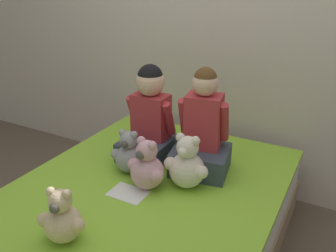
{
  "coord_description": "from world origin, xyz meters",
  "views": [
    {
      "loc": [
        0.94,
        -1.41,
        1.6
      ],
      "look_at": [
        0.0,
        0.32,
        0.75
      ],
      "focal_mm": 38.0,
      "sensor_mm": 36.0,
      "label": 1
    }
  ],
  "objects_px": {
    "teddy_bear_held_by_right_child": "(187,165)",
    "sign_card": "(128,193)",
    "teddy_bear_held_by_left_child": "(129,155)",
    "teddy_bear_at_foot_of_bed": "(62,219)",
    "child_on_right": "(202,132)",
    "teddy_bear_between_children": "(147,168)",
    "bed": "(142,226)",
    "child_on_left": "(149,118)"
  },
  "relations": [
    {
      "from": "child_on_left",
      "to": "teddy_bear_held_by_right_child",
      "type": "xyz_separation_m",
      "value": [
        0.38,
        -0.23,
        -0.13
      ]
    },
    {
      "from": "bed",
      "to": "child_on_left",
      "type": "height_order",
      "value": "child_on_left"
    },
    {
      "from": "child_on_right",
      "to": "teddy_bear_held_by_right_child",
      "type": "height_order",
      "value": "child_on_right"
    },
    {
      "from": "child_on_left",
      "to": "sign_card",
      "type": "height_order",
      "value": "child_on_left"
    },
    {
      "from": "child_on_right",
      "to": "teddy_bear_held_by_right_child",
      "type": "xyz_separation_m",
      "value": [
        0.0,
        -0.22,
        -0.12
      ]
    },
    {
      "from": "child_on_right",
      "to": "teddy_bear_held_by_left_child",
      "type": "distance_m",
      "value": 0.46
    },
    {
      "from": "teddy_bear_held_by_right_child",
      "to": "sign_card",
      "type": "relative_size",
      "value": 1.54
    },
    {
      "from": "child_on_right",
      "to": "sign_card",
      "type": "xyz_separation_m",
      "value": [
        -0.25,
        -0.45,
        -0.25
      ]
    },
    {
      "from": "child_on_right",
      "to": "teddy_bear_between_children",
      "type": "bearing_deg",
      "value": -128.91
    },
    {
      "from": "bed",
      "to": "teddy_bear_between_children",
      "type": "height_order",
      "value": "teddy_bear_between_children"
    },
    {
      "from": "bed",
      "to": "teddy_bear_held_by_right_child",
      "type": "distance_m",
      "value": 0.46
    },
    {
      "from": "child_on_left",
      "to": "teddy_bear_between_children",
      "type": "height_order",
      "value": "child_on_left"
    },
    {
      "from": "teddy_bear_held_by_right_child",
      "to": "teddy_bear_at_foot_of_bed",
      "type": "relative_size",
      "value": 1.18
    },
    {
      "from": "teddy_bear_between_children",
      "to": "teddy_bear_at_foot_of_bed",
      "type": "xyz_separation_m",
      "value": [
        -0.11,
        -0.55,
        -0.01
      ]
    },
    {
      "from": "child_on_left",
      "to": "sign_card",
      "type": "distance_m",
      "value": 0.54
    },
    {
      "from": "teddy_bear_held_by_left_child",
      "to": "child_on_right",
      "type": "bearing_deg",
      "value": 27.12
    },
    {
      "from": "child_on_left",
      "to": "teddy_bear_held_by_right_child",
      "type": "bearing_deg",
      "value": -30.71
    },
    {
      "from": "teddy_bear_between_children",
      "to": "sign_card",
      "type": "distance_m",
      "value": 0.18
    },
    {
      "from": "teddy_bear_held_by_left_child",
      "to": "sign_card",
      "type": "height_order",
      "value": "teddy_bear_held_by_left_child"
    },
    {
      "from": "child_on_left",
      "to": "teddy_bear_at_foot_of_bed",
      "type": "xyz_separation_m",
      "value": [
        0.08,
        -0.9,
        -0.15
      ]
    },
    {
      "from": "teddy_bear_held_by_left_child",
      "to": "teddy_bear_between_children",
      "type": "height_order",
      "value": "teddy_bear_between_children"
    },
    {
      "from": "teddy_bear_held_by_left_child",
      "to": "teddy_bear_held_by_right_child",
      "type": "bearing_deg",
      "value": -2.24
    },
    {
      "from": "teddy_bear_between_children",
      "to": "teddy_bear_at_foot_of_bed",
      "type": "relative_size",
      "value": 1.11
    },
    {
      "from": "sign_card",
      "to": "child_on_right",
      "type": "bearing_deg",
      "value": 61.09
    },
    {
      "from": "teddy_bear_at_foot_of_bed",
      "to": "teddy_bear_held_by_right_child",
      "type": "bearing_deg",
      "value": 51.31
    },
    {
      "from": "teddy_bear_held_by_left_child",
      "to": "sign_card",
      "type": "bearing_deg",
      "value": -63.39
    },
    {
      "from": "child_on_left",
      "to": "teddy_bear_held_by_right_child",
      "type": "distance_m",
      "value": 0.46
    },
    {
      "from": "teddy_bear_at_foot_of_bed",
      "to": "child_on_left",
      "type": "bearing_deg",
      "value": 80.44
    },
    {
      "from": "child_on_right",
      "to": "sign_card",
      "type": "bearing_deg",
      "value": -128.99
    },
    {
      "from": "teddy_bear_held_by_right_child",
      "to": "teddy_bear_at_foot_of_bed",
      "type": "bearing_deg",
      "value": -112.94
    },
    {
      "from": "child_on_left",
      "to": "child_on_right",
      "type": "xyz_separation_m",
      "value": [
        0.38,
        -0.01,
        -0.01
      ]
    },
    {
      "from": "bed",
      "to": "teddy_bear_between_children",
      "type": "xyz_separation_m",
      "value": [
        0.01,
        0.06,
        0.37
      ]
    },
    {
      "from": "teddy_bear_between_children",
      "to": "sign_card",
      "type": "xyz_separation_m",
      "value": [
        -0.06,
        -0.11,
        -0.13
      ]
    },
    {
      "from": "bed",
      "to": "teddy_bear_held_by_left_child",
      "type": "height_order",
      "value": "teddy_bear_held_by_left_child"
    },
    {
      "from": "teddy_bear_held_by_right_child",
      "to": "sign_card",
      "type": "distance_m",
      "value": 0.36
    },
    {
      "from": "child_on_right",
      "to": "teddy_bear_held_by_left_child",
      "type": "bearing_deg",
      "value": -157.7
    },
    {
      "from": "teddy_bear_held_by_left_child",
      "to": "bed",
      "type": "bearing_deg",
      "value": -46.2
    },
    {
      "from": "teddy_bear_held_by_left_child",
      "to": "teddy_bear_at_foot_of_bed",
      "type": "bearing_deg",
      "value": -88.05
    },
    {
      "from": "bed",
      "to": "teddy_bear_at_foot_of_bed",
      "type": "relative_size",
      "value": 7.02
    },
    {
      "from": "teddy_bear_held_by_right_child",
      "to": "teddy_bear_between_children",
      "type": "height_order",
      "value": "teddy_bear_held_by_right_child"
    },
    {
      "from": "bed",
      "to": "teddy_bear_at_foot_of_bed",
      "type": "bearing_deg",
      "value": -101.23
    },
    {
      "from": "child_on_right",
      "to": "teddy_bear_held_by_left_child",
      "type": "relative_size",
      "value": 2.33
    }
  ]
}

